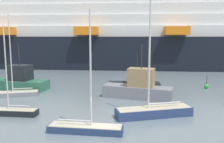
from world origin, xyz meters
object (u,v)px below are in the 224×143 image
Objects in this scene: sailboat_1 at (16,93)px; sailboat_5 at (13,111)px; sailboat_4 at (86,126)px; channel_buoy_1 at (206,86)px; cruise_ship at (168,32)px; fishing_boat_0 at (19,81)px; fishing_boat_1 at (139,88)px; sailboat_3 at (154,110)px; fishing_boat_3 at (135,84)px.

sailboat_1 is 6.85m from sailboat_5.
sailboat_4 is 5.12× the size of channel_buoy_1.
sailboat_5 is at bearing -116.95° from cruise_ship.
fishing_boat_0 is (-1.38, 3.36, 0.66)m from sailboat_1.
fishing_boat_1 reaches higher than channel_buoy_1.
sailboat_3 is at bearing -64.73° from fishing_boat_1.
fishing_boat_3 is at bearing 77.44° from sailboat_4.
sailboat_1 is 22.99m from channel_buoy_1.
channel_buoy_1 is (19.41, 12.12, -0.08)m from sailboat_5.
fishing_boat_1 reaches higher than fishing_boat_3.
sailboat_4 is 7.47m from sailboat_5.
sailboat_3 is 6.03m from fishing_boat_1.
fishing_boat_0 is 1.02× the size of fishing_boat_1.
sailboat_3 is 0.09× the size of cruise_ship.
sailboat_4 is 1.08× the size of fishing_boat_1.
sailboat_4 is 1.35× the size of fishing_boat_3.
sailboat_1 is 1.16× the size of fishing_boat_1.
fishing_boat_3 is at bearing -165.45° from channel_buoy_1.
fishing_boat_1 is 1.25× the size of fishing_boat_3.
sailboat_1 is 13.60m from fishing_boat_3.
cruise_ship is (7.08, 28.60, 6.36)m from fishing_boat_1.
fishing_boat_3 is at bearing 9.64° from fishing_boat_0.
channel_buoy_1 is 24.23m from cruise_ship.
cruise_ship is (5.95, 34.50, 6.95)m from sailboat_3.
cruise_ship is at bearing -117.96° from sailboat_3.
fishing_boat_3 is (13.12, 3.51, 0.53)m from sailboat_1.
sailboat_5 is at bearing -14.76° from sailboat_3.
sailboat_4 is (-4.97, -3.72, -0.12)m from sailboat_3.
fishing_boat_0 is at bearing 133.81° from sailboat_4.
sailboat_4 is at bearing 18.64° from sailboat_3.
cruise_ship reaches higher than sailboat_4.
sailboat_5 is 0.06× the size of cruise_ship.
sailboat_3 reaches higher than fishing_boat_0.
sailboat_1 is 1.08× the size of sailboat_4.
fishing_boat_3 is at bearing -135.79° from sailboat_5.
sailboat_4 is 10.38m from fishing_boat_1.
channel_buoy_1 is at bearing -141.86° from sailboat_3.
sailboat_4 is 0.07× the size of cruise_ship.
fishing_boat_3 is at bearing 111.07° from fishing_boat_1.
fishing_boat_1 is 3.19m from fishing_boat_3.
fishing_boat_0 is at bearing -65.61° from sailboat_5.
sailboat_3 reaches higher than channel_buoy_1.
sailboat_5 is at bearing -57.35° from fishing_boat_0.
fishing_boat_0 reaches higher than channel_buoy_1.
channel_buoy_1 is (23.61, 2.51, -0.76)m from fishing_boat_0.
channel_buoy_1 is at bearing -86.07° from cruise_ship.
sailboat_3 is at bearing -123.69° from channel_buoy_1.
fishing_boat_1 is at bearing 164.51° from sailboat_1.
sailboat_3 is 1.37× the size of sailboat_5.
fishing_boat_3 is at bearing -106.49° from cruise_ship.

